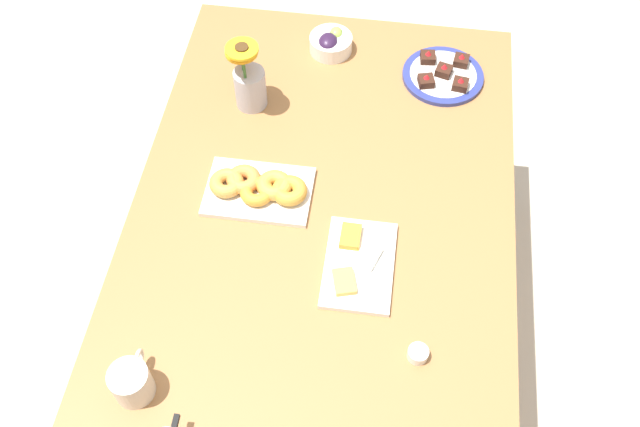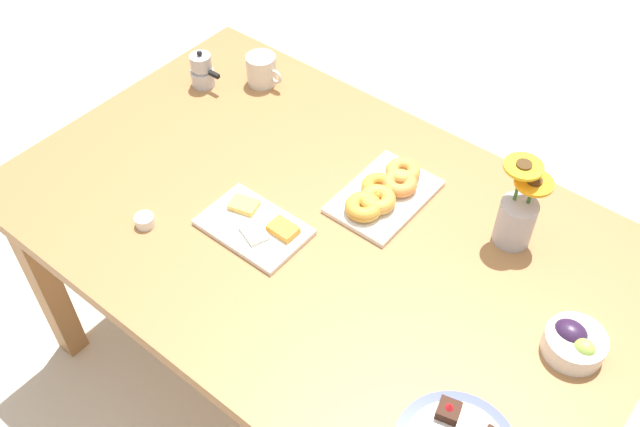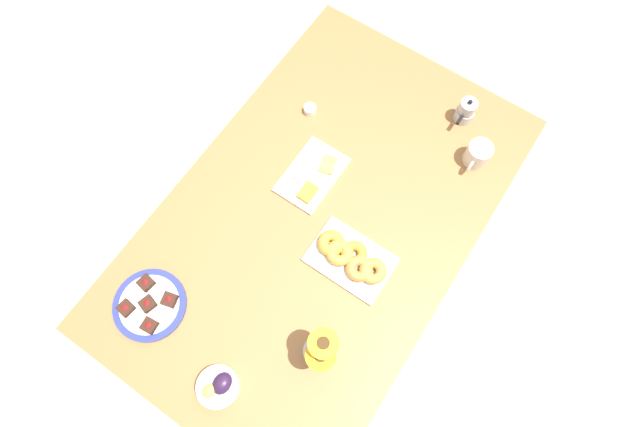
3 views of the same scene
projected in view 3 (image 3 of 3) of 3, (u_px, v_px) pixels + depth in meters
The scene contains 10 objects.
ground_plane at pixel (320, 268), 2.45m from camera, with size 6.00×6.00×0.00m, color beige.
dining_table at pixel (320, 225), 1.83m from camera, with size 1.60×1.00×0.74m.
coffee_mug at pixel (478, 154), 1.79m from camera, with size 0.12×0.09×0.09m.
grape_bowl at pixel (219, 387), 1.53m from camera, with size 0.13×0.13×0.07m.
cheese_platter at pixel (312, 176), 1.80m from camera, with size 0.26×0.17×0.03m.
croissant_platter at pixel (351, 258), 1.68m from camera, with size 0.19×0.28×0.05m.
jam_cup_honey at pixel (310, 109), 1.89m from camera, with size 0.05×0.05×0.03m.
dessert_plate at pixel (149, 305), 1.64m from camera, with size 0.24×0.24×0.05m.
flower_vase at pixel (318, 352), 1.52m from camera, with size 0.12×0.11×0.23m.
moka_pot at pixel (466, 111), 1.84m from camera, with size 0.11×0.07×0.12m.
Camera 3 is at (0.49, 0.33, 2.39)m, focal length 28.00 mm.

